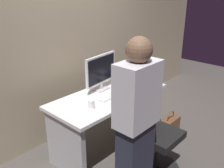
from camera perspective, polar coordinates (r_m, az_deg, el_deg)
The scene contains 12 objects.
ground_plane at distance 3.48m, azimuth -0.63°, elevation -13.72°, with size 9.00×9.00×0.00m, color #4C4742.
wall_back at distance 3.43m, azimuth -10.13°, elevation 12.71°, with size 6.40×0.10×3.00m, color tan.
desk at distance 3.21m, azimuth -0.66°, elevation -6.07°, with size 1.53×0.69×0.75m.
office_chair at distance 2.94m, azimuth 9.54°, elevation -11.40°, with size 0.52×0.52×0.94m.
person_at_desk at distance 2.30m, azimuth 5.46°, elevation -9.21°, with size 0.40×0.24×1.64m.
monitor at distance 3.16m, azimuth -2.50°, elevation 3.05°, with size 0.54×0.16×0.46m.
keyboard at distance 3.06m, azimuth -0.07°, elevation -2.50°, with size 0.43×0.13×0.02m, color white.
mouse at distance 3.25m, azimuth 3.33°, elevation -0.93°, with size 0.06×0.10×0.03m, color black.
cup_near_keyboard at distance 2.75m, azimuth -4.67°, elevation -4.58°, with size 0.07×0.07×0.10m, color white.
book_stack at distance 3.43m, azimuth 3.54°, elevation 1.50°, with size 0.22×0.20×0.16m.
cell_phone at distance 3.35m, azimuth 8.08°, elevation -0.64°, with size 0.07×0.14×0.01m, color black.
handbag at distance 3.71m, azimuth 12.87°, elevation -9.33°, with size 0.34×0.14×0.38m.
Camera 1 is at (-2.07, -1.94, 2.02)m, focal length 40.58 mm.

